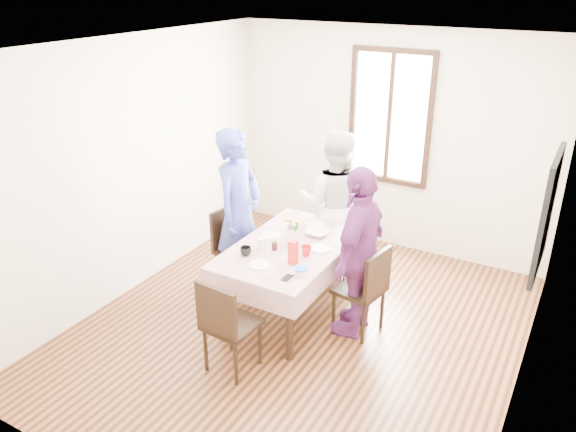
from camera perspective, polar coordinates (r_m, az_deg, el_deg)
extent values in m
plane|color=#311A0B|center=(5.66, 1.19, -11.39)|extent=(4.50, 4.50, 0.00)
plane|color=beige|center=(6.96, 10.25, 7.48)|extent=(4.00, 0.00, 4.00)
plane|color=beige|center=(4.51, 24.35, -3.56)|extent=(0.00, 4.50, 4.50)
cube|color=black|center=(6.87, 10.37, 9.84)|extent=(1.02, 0.06, 1.62)
cube|color=white|center=(6.88, 10.40, 9.86)|extent=(0.90, 0.02, 1.50)
cube|color=red|center=(4.70, 24.96, 0.15)|extent=(0.04, 0.76, 0.96)
cube|color=black|center=(5.72, 0.25, -6.48)|extent=(0.88, 1.50, 0.75)
cube|color=#5B0C1B|center=(5.54, 0.26, -3.08)|extent=(1.00, 1.62, 0.01)
cube|color=black|center=(6.13, -5.08, -3.53)|extent=(0.48, 0.48, 0.91)
cube|color=black|center=(5.45, 7.27, -7.41)|extent=(0.49, 0.49, 0.91)
cube|color=black|center=(6.50, 4.72, -1.86)|extent=(0.44, 0.44, 0.91)
cube|color=black|center=(4.95, -5.74, -10.89)|extent=(0.45, 0.45, 0.91)
imported|color=#374098|center=(5.93, -5.08, 0.34)|extent=(0.46, 0.68, 1.82)
imported|color=beige|center=(6.32, 4.77, 1.33)|extent=(0.98, 0.85, 1.71)
imported|color=#692969|center=(5.26, 7.29, -3.69)|extent=(0.43, 1.00, 1.70)
imported|color=black|center=(5.35, -4.33, -3.59)|extent=(0.14, 0.14, 0.09)
imported|color=red|center=(5.33, 1.87, -3.59)|extent=(0.14, 0.14, 0.10)
imported|color=#0C7226|center=(5.85, 0.61, -1.09)|extent=(0.10, 0.10, 0.07)
imported|color=white|center=(5.74, 3.03, -1.71)|extent=(0.25, 0.25, 0.06)
cube|color=red|center=(5.15, 0.53, -3.74)|extent=(0.07, 0.07, 0.23)
cylinder|color=white|center=(5.02, 1.34, -5.70)|extent=(0.11, 0.11, 0.05)
cylinder|color=black|center=(5.44, -1.39, -3.08)|extent=(0.06, 0.06, 0.08)
cylinder|color=silver|center=(5.45, -2.70, -2.84)|extent=(0.08, 0.08, 0.11)
cube|color=black|center=(4.97, -0.10, -6.32)|extent=(0.07, 0.13, 0.01)
cylinder|color=silver|center=(5.54, 0.21, -2.13)|extent=(0.08, 0.08, 0.16)
cylinder|color=white|center=(5.74, -1.70, -1.96)|extent=(0.20, 0.20, 0.01)
cylinder|color=white|center=(5.47, 3.37, -3.33)|extent=(0.20, 0.20, 0.01)
cylinder|color=white|center=(5.99, 2.78, -0.82)|extent=(0.20, 0.20, 0.01)
cylinder|color=white|center=(5.18, -2.85, -4.98)|extent=(0.20, 0.20, 0.01)
cylinder|color=blue|center=(5.00, 1.34, -5.38)|extent=(0.12, 0.12, 0.01)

